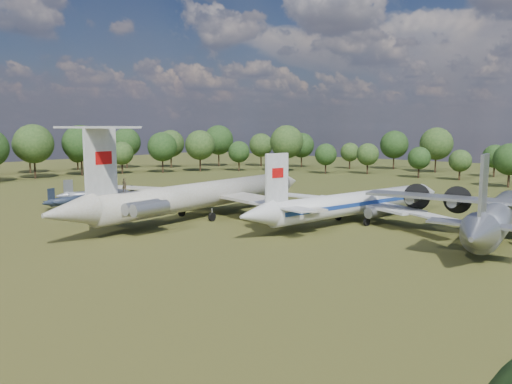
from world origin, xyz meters
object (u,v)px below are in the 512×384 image
Objects in this scene: small_prop_west at (71,202)px; person_on_il62 at (124,185)px; an12_transport at (497,221)px; il62_airliner at (206,199)px; small_prop_northwest at (96,196)px; tu104_jet at (357,207)px.

small_prop_west is 6.94× the size of person_on_il62.
person_on_il62 reaches higher than an12_transport.
small_prop_west is (-66.41, -19.63, -1.55)m from an12_transport.
an12_transport is at bearing 6.31° from small_prop_west.
an12_transport is 69.26m from small_prop_west.
small_prop_northwest is at bearing -176.58° from il62_airliner.
il62_airliner is 30.40× the size of person_on_il62.
person_on_il62 is (27.65, -13.57, 5.45)m from small_prop_northwest.
person_on_il62 is at bearing -152.25° from an12_transport.
tu104_jet is 50.71m from small_prop_west.
il62_airliner is 27.42m from small_prop_northwest.
small_prop_west is 27.79m from person_on_il62.
il62_airliner is 1.24× the size of tu104_jet.
small_prop_northwest is (-1.47, 6.11, 0.19)m from small_prop_west.
il62_airliner reaches higher than tu104_jet.
tu104_jet is 24.49× the size of person_on_il62.
an12_transport is at bearing 12.83° from tu104_jet.
person_on_il62 reaches higher than small_prop_west.
il62_airliner is 23.75m from tu104_jet.
tu104_jet is 3.53× the size of small_prop_west.
small_prop_west is 6.29m from small_prop_northwest.
an12_transport is 2.91× the size of small_prop_west.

